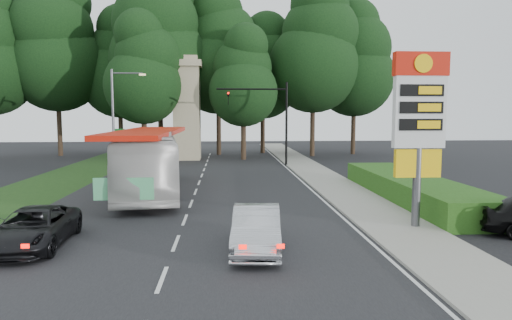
{
  "coord_description": "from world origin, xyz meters",
  "views": [
    {
      "loc": [
        1.76,
        -15.16,
        4.52
      ],
      "look_at": [
        3.27,
        7.55,
        2.2
      ],
      "focal_mm": 32.0,
      "sensor_mm": 36.0,
      "label": 1
    }
  ],
  "objects": [
    {
      "name": "tree_west_near",
      "position": [
        -10.0,
        37.0,
        10.02
      ],
      "size": [
        8.4,
        8.4,
        16.5
      ],
      "color": "#2D2116",
      "rests_on": "ground"
    },
    {
      "name": "tree_center_left",
      "position": [
        -5.0,
        33.0,
        12.02
      ],
      "size": [
        10.08,
        10.08,
        19.8
      ],
      "color": "#2D2116",
      "rests_on": "ground"
    },
    {
      "name": "tree_monument_right",
      "position": [
        3.5,
        29.5,
        8.01
      ],
      "size": [
        6.72,
        6.72,
        13.2
      ],
      "color": "#2D2116",
      "rests_on": "ground"
    },
    {
      "name": "hedge",
      "position": [
        11.5,
        8.0,
        0.6
      ],
      "size": [
        3.0,
        14.0,
        1.2
      ],
      "primitive_type": "cube",
      "color": "#234913",
      "rests_on": "ground"
    },
    {
      "name": "sidewalk_right",
      "position": [
        8.5,
        12.0,
        0.06
      ],
      "size": [
        3.0,
        80.0,
        0.12
      ],
      "primitive_type": "cube",
      "color": "gray",
      "rests_on": "ground"
    },
    {
      "name": "suv_charcoal",
      "position": [
        -4.79,
        0.45,
        0.66
      ],
      "size": [
        2.37,
        4.81,
        1.31
      ],
      "primitive_type": "imported",
      "rotation": [
        0.0,
        0.0,
        0.04
      ],
      "color": "black",
      "rests_on": "ground"
    },
    {
      "name": "ground",
      "position": [
        0.0,
        0.0,
        0.0
      ],
      "size": [
        120.0,
        120.0,
        0.0
      ],
      "primitive_type": "plane",
      "color": "black",
      "rests_on": "ground"
    },
    {
      "name": "tree_west_mid",
      "position": [
        -16.0,
        35.0,
        11.69
      ],
      "size": [
        9.8,
        9.8,
        19.25
      ],
      "color": "#2D2116",
      "rests_on": "ground"
    },
    {
      "name": "monument",
      "position": [
        -2.0,
        30.0,
        5.1
      ],
      "size": [
        3.0,
        3.0,
        10.05
      ],
      "color": "tan",
      "rests_on": "ground"
    },
    {
      "name": "tree_monument_left",
      "position": [
        -6.0,
        29.0,
        8.68
      ],
      "size": [
        7.28,
        7.28,
        14.3
      ],
      "color": "#2D2116",
      "rests_on": "ground"
    },
    {
      "name": "sedan_silver",
      "position": [
        2.75,
        -0.46,
        0.72
      ],
      "size": [
        1.87,
        4.49,
        1.45
      ],
      "primitive_type": "imported",
      "rotation": [
        0.0,
        0.0,
        -0.08
      ],
      "color": "#B7B9C0",
      "rests_on": "ground"
    },
    {
      "name": "streetlight_signs",
      "position": [
        -6.99,
        22.01,
        4.44
      ],
      "size": [
        2.75,
        0.98,
        8.0
      ],
      "color": "#59595E",
      "rests_on": "ground"
    },
    {
      "name": "tree_center_right",
      "position": [
        1.0,
        35.0,
        11.02
      ],
      "size": [
        9.24,
        9.24,
        18.15
      ],
      "color": "#2D2116",
      "rests_on": "ground"
    },
    {
      "name": "road_surface",
      "position": [
        0.0,
        12.0,
        0.01
      ],
      "size": [
        14.0,
        80.0,
        0.02
      ],
      "primitive_type": "cube",
      "color": "black",
      "rests_on": "ground"
    },
    {
      "name": "transit_bus",
      "position": [
        -2.64,
        10.88,
        1.8
      ],
      "size": [
        4.74,
        13.18,
        3.59
      ],
      "primitive_type": "imported",
      "rotation": [
        0.0,
        0.0,
        0.14
      ],
      "color": "silver",
      "rests_on": "ground"
    },
    {
      "name": "grass_verge_left",
      "position": [
        -9.5,
        18.0,
        0.01
      ],
      "size": [
        5.0,
        50.0,
        0.02
      ],
      "primitive_type": "cube",
      "color": "#193814",
      "rests_on": "ground"
    },
    {
      "name": "traffic_signal_mast",
      "position": [
        5.68,
        24.0,
        4.67
      ],
      "size": [
        6.1,
        0.35,
        7.2
      ],
      "color": "black",
      "rests_on": "ground"
    },
    {
      "name": "tree_far_east",
      "position": [
        16.0,
        35.0,
        10.35
      ],
      "size": [
        8.68,
        8.68,
        17.05
      ],
      "color": "#2D2116",
      "rests_on": "ground"
    },
    {
      "name": "tree_east_near",
      "position": [
        6.0,
        37.0,
        9.68
      ],
      "size": [
        8.12,
        8.12,
        15.95
      ],
      "color": "#2D2116",
      "rests_on": "ground"
    },
    {
      "name": "tree_east_mid",
      "position": [
        11.0,
        33.0,
        11.35
      ],
      "size": [
        9.52,
        9.52,
        18.7
      ],
      "color": "#2D2116",
      "rests_on": "ground"
    },
    {
      "name": "gas_station_pylon",
      "position": [
        9.2,
        1.99,
        4.45
      ],
      "size": [
        2.1,
        0.45,
        6.85
      ],
      "color": "#59595E",
      "rests_on": "ground"
    }
  ]
}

